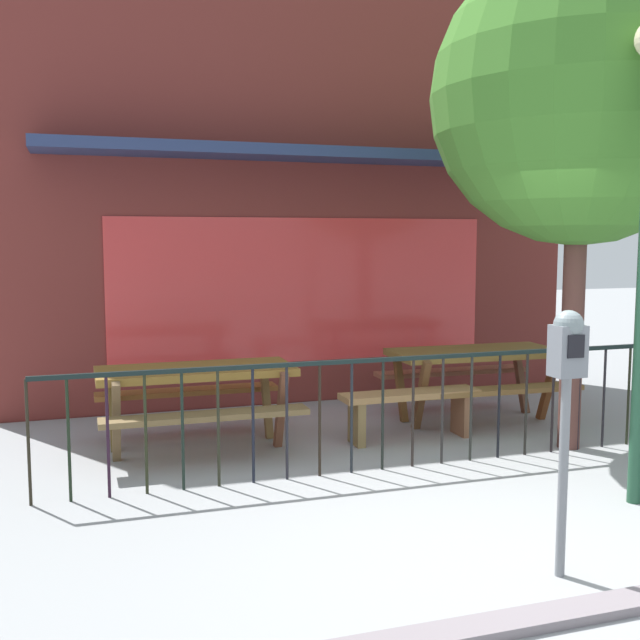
# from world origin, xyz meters

# --- Properties ---
(ground) EXTENTS (40.00, 40.00, 0.00)m
(ground) POSITION_xyz_m (0.00, 0.00, 0.00)
(ground) COLOR gray
(pub_storefront) EXTENTS (7.03, 1.23, 5.06)m
(pub_storefront) POSITION_xyz_m (0.00, 4.73, 2.52)
(pub_storefront) COLOR #4D1916
(pub_storefront) RESTS_ON ground
(patio_fence_front) EXTENTS (5.93, 0.04, 0.97)m
(patio_fence_front) POSITION_xyz_m (-0.00, 1.74, 0.66)
(patio_fence_front) COLOR black
(patio_fence_front) RESTS_ON ground
(picnic_table_left) EXTENTS (1.80, 1.36, 0.79)m
(picnic_table_left) POSITION_xyz_m (-1.55, 2.85, 0.61)
(picnic_table_left) COLOR brown
(picnic_table_left) RESTS_ON ground
(picnic_table_right) EXTENTS (1.84, 1.41, 0.79)m
(picnic_table_right) POSITION_xyz_m (1.47, 3.04, 0.61)
(picnic_table_right) COLOR brown
(picnic_table_right) RESTS_ON ground
(patio_bench) EXTENTS (1.40, 0.33, 0.48)m
(patio_bench) POSITION_xyz_m (0.49, 2.54, 0.35)
(patio_bench) COLOR #9D7345
(patio_bench) RESTS_ON ground
(parking_meter_near) EXTENTS (0.18, 0.17, 1.57)m
(parking_meter_near) POSITION_xyz_m (0.06, -0.46, 1.21)
(parking_meter_near) COLOR slate
(parking_meter_near) RESTS_ON ground
(street_tree) EXTENTS (2.70, 2.70, 4.60)m
(street_tree) POSITION_xyz_m (1.79, 1.82, 3.23)
(street_tree) COLOR brown
(street_tree) RESTS_ON ground
(curb_edge) EXTENTS (9.84, 0.20, 0.11)m
(curb_edge) POSITION_xyz_m (0.00, -0.90, 0.00)
(curb_edge) COLOR gray
(curb_edge) RESTS_ON ground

